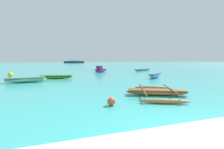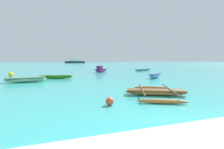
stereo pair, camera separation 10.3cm
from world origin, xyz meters
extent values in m
plane|color=#38ADA8|center=(0.00, 0.00, 0.00)|extent=(240.00, 240.00, 0.00)
ellipsoid|color=#37971A|center=(-3.88, 13.30, 0.16)|extent=(3.25, 1.16, 0.33)
cube|color=#2B5F1B|center=(-3.88, 13.30, 0.29)|extent=(2.99, 1.09, 0.08)
ellipsoid|color=#AC692C|center=(1.59, 4.50, 0.15)|extent=(3.21, 1.83, 0.30)
cube|color=brown|center=(1.59, 4.50, 0.26)|extent=(2.96, 1.70, 0.08)
cylinder|color=brown|center=(2.26, 4.22, 0.32)|extent=(1.27, 2.91, 0.07)
cylinder|color=brown|center=(0.93, 4.78, 0.32)|extent=(1.27, 2.91, 0.07)
ellipsoid|color=#AC692C|center=(2.19, 5.94, 0.10)|extent=(2.05, 1.01, 0.20)
ellipsoid|color=#AC692C|center=(0.99, 3.06, 0.10)|extent=(2.05, 1.01, 0.20)
ellipsoid|color=#932884|center=(1.97, 19.48, 0.23)|extent=(2.33, 2.09, 0.45)
cube|color=#5D2355|center=(1.97, 19.48, 0.41)|extent=(2.17, 1.94, 0.08)
cube|color=#5D2355|center=(1.74, 19.30, 0.71)|extent=(0.93, 0.94, 0.50)
ellipsoid|color=#88D7A6|center=(-6.13, 11.53, 0.20)|extent=(3.15, 0.98, 0.41)
cube|color=slate|center=(-6.13, 11.53, 0.37)|extent=(2.90, 0.93, 0.08)
ellipsoid|color=#5B8BD7|center=(5.68, 10.98, 0.23)|extent=(2.29, 1.94, 0.46)
cube|color=#3F5983|center=(5.68, 10.98, 0.42)|extent=(2.12, 1.81, 0.08)
ellipsoid|color=#4FA5A5|center=(9.41, 20.40, 0.14)|extent=(3.65, 2.05, 0.29)
cube|color=#386767|center=(9.41, 20.40, 0.25)|extent=(3.37, 1.91, 0.08)
sphere|color=yellow|center=(-8.69, 16.37, 0.26)|extent=(0.52, 0.52, 0.52)
sphere|color=#E54C2D|center=(-1.21, 3.49, 0.17)|extent=(0.33, 0.33, 0.33)
cube|color=#2D333D|center=(1.33, 83.61, 0.53)|extent=(10.69, 2.35, 1.07)
cube|color=white|center=(1.33, 83.61, 1.71)|extent=(5.88, 2.00, 1.28)
camera|label=1|loc=(-2.93, -2.21, 1.86)|focal=24.00mm
camera|label=2|loc=(-2.83, -2.24, 1.86)|focal=24.00mm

